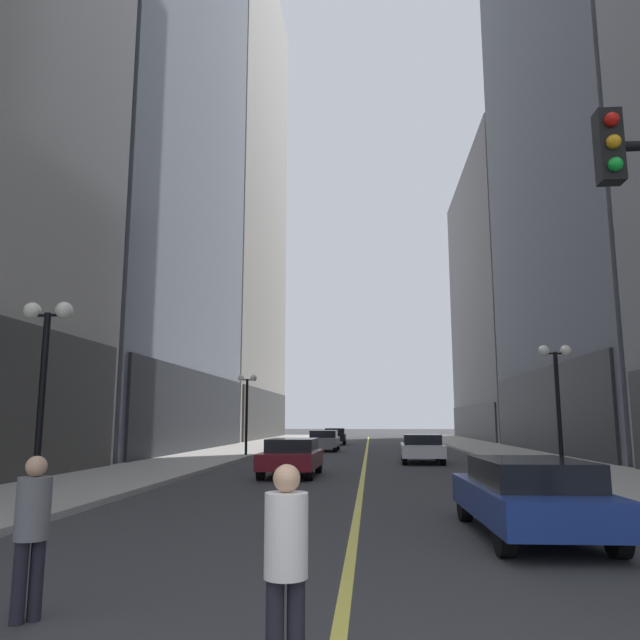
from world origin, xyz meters
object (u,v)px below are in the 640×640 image
object	(u,v)px
pedestrian_in_grey_suit	(32,524)
street_lamp_right_mid	(557,381)
car_blue	(529,494)
car_black	(335,436)
street_lamp_left_far	(247,396)
car_maroon	(292,456)
street_lamp_left_near	(45,358)
pedestrian_in_white_shirt	(286,556)
car_white	(422,447)
car_grey	(324,440)

from	to	relation	value
pedestrian_in_grey_suit	street_lamp_right_mid	distance (m)	17.33
car_blue	car_black	size ratio (longest dim) A/B	1.07
car_black	street_lamp_left_far	world-z (taller)	street_lamp_left_far
car_black	street_lamp_left_far	bearing A→B (deg)	-101.95
street_lamp_left_far	street_lamp_right_mid	xyz separation A→B (m)	(12.80, -12.28, 0.00)
car_maroon	street_lamp_left_near	xyz separation A→B (m)	(-3.87, -10.09, 2.54)
pedestrian_in_white_shirt	street_lamp_left_far	distance (m)	28.63
car_blue	street_lamp_left_near	size ratio (longest dim) A/B	1.05
car_maroon	street_lamp_left_far	xyz separation A→B (m)	(-3.87, 10.66, 2.54)
car_black	car_maroon	bearing A→B (deg)	-89.77
car_white	car_black	world-z (taller)	same
car_black	car_grey	bearing A→B (deg)	-90.62
car_maroon	car_white	world-z (taller)	same
car_white	street_lamp_right_mid	world-z (taller)	street_lamp_right_mid
pedestrian_in_white_shirt	pedestrian_in_grey_suit	bearing A→B (deg)	154.73
street_lamp_left_near	street_lamp_right_mid	size ratio (longest dim) A/B	1.00
street_lamp_left_near	street_lamp_right_mid	xyz separation A→B (m)	(12.80, 8.47, 0.00)
car_blue	car_white	world-z (taller)	same
street_lamp_left_near	street_lamp_left_far	xyz separation A→B (m)	(0.00, 20.75, 0.00)
pedestrian_in_grey_suit	car_white	bearing A→B (deg)	75.95
pedestrian_in_grey_suit	street_lamp_right_mid	world-z (taller)	street_lamp_right_mid
car_maroon	pedestrian_in_white_shirt	distance (m)	17.37
car_maroon	car_black	world-z (taller)	same
street_lamp_left_far	pedestrian_in_white_shirt	bearing A→B (deg)	-77.74
car_maroon	street_lamp_left_far	size ratio (longest dim) A/B	0.96
car_maroon	street_lamp_left_far	bearing A→B (deg)	109.93
car_grey	street_lamp_left_near	bearing A→B (deg)	-97.41
pedestrian_in_white_shirt	street_lamp_left_far	world-z (taller)	street_lamp_left_far
car_blue	car_black	bearing A→B (deg)	98.19
street_lamp_right_mid	car_maroon	bearing A→B (deg)	169.74
street_lamp_right_mid	street_lamp_left_near	bearing A→B (deg)	-146.51
street_lamp_left_far	car_black	bearing A→B (deg)	78.05
car_maroon	pedestrian_in_grey_suit	distance (m)	15.92
street_lamp_right_mid	pedestrian_in_white_shirt	bearing A→B (deg)	-113.35
pedestrian_in_white_shirt	car_black	bearing A→B (deg)	92.90
car_grey	street_lamp_left_far	world-z (taller)	street_lamp_left_far
car_black	street_lamp_left_near	world-z (taller)	street_lamp_left_near
car_maroon	car_black	size ratio (longest dim) A/B	0.98
car_blue	pedestrian_in_white_shirt	bearing A→B (deg)	-118.39
pedestrian_in_white_shirt	car_maroon	bearing A→B (deg)	97.26
car_white	pedestrian_in_grey_suit	world-z (taller)	pedestrian_in_grey_suit
pedestrian_in_white_shirt	street_lamp_left_near	world-z (taller)	street_lamp_left_near
car_blue	car_maroon	world-z (taller)	same
car_blue	street_lamp_right_mid	size ratio (longest dim) A/B	1.05
street_lamp_left_far	car_maroon	bearing A→B (deg)	-70.07
car_maroon	pedestrian_in_white_shirt	xyz separation A→B (m)	(2.20, -17.23, 0.23)
car_blue	street_lamp_left_near	xyz separation A→B (m)	(-9.42, 0.92, 2.54)
car_maroon	car_grey	size ratio (longest dim) A/B	1.00
car_blue	car_white	distance (m)	18.34
street_lamp_left_far	street_lamp_left_near	bearing A→B (deg)	-90.00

